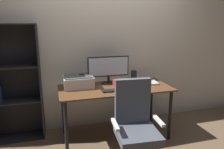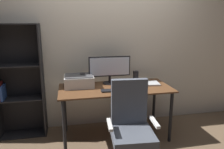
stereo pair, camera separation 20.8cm
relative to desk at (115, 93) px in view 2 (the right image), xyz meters
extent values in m
plane|color=brown|center=(0.00, 0.00, -0.65)|extent=(12.00, 12.00, 0.00)
cube|color=beige|center=(0.00, 0.52, 0.65)|extent=(6.40, 0.10, 2.60)
cube|color=#56351E|center=(0.00, 0.00, 0.08)|extent=(1.53, 0.70, 0.02)
cylinder|color=black|center=(-0.71, -0.29, -0.29)|extent=(0.04, 0.04, 0.72)
cylinder|color=black|center=(0.71, -0.29, -0.29)|extent=(0.04, 0.04, 0.72)
cylinder|color=black|center=(-0.71, 0.29, -0.29)|extent=(0.04, 0.04, 0.72)
cylinder|color=black|center=(0.71, 0.29, -0.29)|extent=(0.04, 0.04, 0.72)
cylinder|color=black|center=(-0.04, 0.21, 0.09)|extent=(0.20, 0.20, 0.01)
cylinder|color=black|center=(-0.04, 0.21, 0.15)|extent=(0.04, 0.04, 0.10)
cube|color=black|center=(-0.04, 0.21, 0.34)|extent=(0.60, 0.03, 0.29)
cube|color=silver|center=(-0.04, 0.20, 0.34)|extent=(0.57, 0.01, 0.26)
cube|color=black|center=(-0.08, -0.16, 0.10)|extent=(0.29, 0.12, 0.02)
cube|color=black|center=(0.13, -0.16, 0.10)|extent=(0.07, 0.11, 0.03)
cylinder|color=#B72D28|center=(0.02, 0.05, 0.13)|extent=(0.09, 0.09, 0.09)
cube|color=#B72D28|center=(0.07, 0.05, 0.14)|extent=(0.02, 0.01, 0.05)
cube|color=#B7BABC|center=(0.50, 0.06, 0.10)|extent=(0.35, 0.27, 0.02)
cube|color=black|center=(-0.43, 0.20, 0.17)|extent=(0.06, 0.07, 0.17)
cube|color=black|center=(0.35, 0.20, 0.17)|extent=(0.06, 0.07, 0.17)
cube|color=silver|center=(-0.49, 0.15, 0.16)|extent=(0.40, 0.34, 0.15)
cube|color=#424244|center=(-0.49, 0.15, 0.24)|extent=(0.37, 0.31, 0.01)
cube|color=#474C56|center=(0.01, -0.80, -0.20)|extent=(0.47, 0.47, 0.08)
cube|color=#474C56|center=(0.03, -0.59, 0.10)|extent=(0.40, 0.10, 0.52)
cube|color=silver|center=(-0.23, -0.76, -0.07)|extent=(0.06, 0.26, 0.03)
cube|color=silver|center=(0.25, -0.80, -0.07)|extent=(0.06, 0.26, 0.03)
cube|color=black|center=(-0.99, 0.31, 0.15)|extent=(0.02, 0.28, 1.60)
cube|color=black|center=(-1.30, 0.44, 0.15)|extent=(0.64, 0.01, 1.60)
cube|color=black|center=(-1.30, 0.31, -0.65)|extent=(0.61, 0.26, 0.02)
cube|color=black|center=(-1.30, 0.31, -0.09)|extent=(0.61, 0.26, 0.02)
cube|color=black|center=(-1.30, 0.31, 0.39)|extent=(0.61, 0.26, 0.02)
cube|color=black|center=(-1.30, 0.31, 0.94)|extent=(0.61, 0.26, 0.02)
cube|color=#B22D28|center=(-1.56, 0.30, 0.04)|extent=(0.03, 0.22, 0.25)
cube|color=#28478C|center=(-1.52, 0.30, 0.02)|extent=(0.03, 0.22, 0.20)
camera|label=1|loc=(-0.82, -2.70, 0.95)|focal=34.18mm
camera|label=2|loc=(-0.62, -2.75, 0.95)|focal=34.18mm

